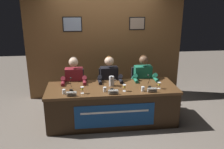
{
  "coord_description": "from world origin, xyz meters",
  "views": [
    {
      "loc": [
        -0.51,
        -4.22,
        2.34
      ],
      "look_at": [
        0.0,
        0.0,
        0.97
      ],
      "focal_mm": 38.15,
      "sensor_mm": 36.0,
      "label": 1
    }
  ],
  "objects_px": {
    "microphone_center": "(112,85)",
    "chair_center": "(109,90)",
    "water_cup_left": "(64,92)",
    "panelist_right": "(144,79)",
    "water_cup_right": "(143,89)",
    "juice_glass_center": "(124,87)",
    "water_pitcher_central": "(111,81)",
    "panelist_left": "(74,82)",
    "water_cup_center": "(105,90)",
    "chair_right": "(141,88)",
    "conference_table": "(113,100)",
    "nameplate_center": "(113,92)",
    "microphone_right": "(149,83)",
    "juice_glass_right": "(159,84)",
    "chair_left": "(75,91)",
    "microphone_left": "(71,86)",
    "nameplate_left": "(71,94)",
    "juice_glass_left": "(82,89)",
    "panelist_center": "(110,81)",
    "nameplate_right": "(152,90)"
  },
  "relations": [
    {
      "from": "panelist_left",
      "to": "water_cup_center",
      "type": "relative_size",
      "value": 14.21
    },
    {
      "from": "nameplate_center",
      "to": "microphone_right",
      "type": "height_order",
      "value": "microphone_right"
    },
    {
      "from": "nameplate_left",
      "to": "water_pitcher_central",
      "type": "height_order",
      "value": "water_pitcher_central"
    },
    {
      "from": "conference_table",
      "to": "juice_glass_left",
      "type": "bearing_deg",
      "value": -164.82
    },
    {
      "from": "water_cup_left",
      "to": "water_cup_right",
      "type": "height_order",
      "value": "same"
    },
    {
      "from": "chair_left",
      "to": "microphone_center",
      "type": "relative_size",
      "value": 4.07
    },
    {
      "from": "water_cup_left",
      "to": "microphone_center",
      "type": "relative_size",
      "value": 0.39
    },
    {
      "from": "chair_left",
      "to": "panelist_center",
      "type": "xyz_separation_m",
      "value": [
        0.73,
        -0.2,
        0.27
      ]
    },
    {
      "from": "chair_left",
      "to": "juice_glass_right",
      "type": "xyz_separation_m",
      "value": [
        1.59,
        -0.82,
        0.39
      ]
    },
    {
      "from": "juice_glass_left",
      "to": "microphone_left",
      "type": "bearing_deg",
      "value": 135.43
    },
    {
      "from": "nameplate_right",
      "to": "panelist_right",
      "type": "bearing_deg",
      "value": 87.25
    },
    {
      "from": "conference_table",
      "to": "water_pitcher_central",
      "type": "height_order",
      "value": "water_pitcher_central"
    },
    {
      "from": "water_cup_left",
      "to": "water_cup_right",
      "type": "xyz_separation_m",
      "value": [
        1.42,
        -0.03,
        0.0
      ]
    },
    {
      "from": "microphone_center",
      "to": "juice_glass_right",
      "type": "distance_m",
      "value": 0.89
    },
    {
      "from": "water_cup_left",
      "to": "panelist_right",
      "type": "distance_m",
      "value": 1.75
    },
    {
      "from": "microphone_left",
      "to": "nameplate_right",
      "type": "distance_m",
      "value": 1.49
    },
    {
      "from": "microphone_left",
      "to": "water_pitcher_central",
      "type": "xyz_separation_m",
      "value": [
        0.77,
        0.12,
        0.02
      ]
    },
    {
      "from": "chair_center",
      "to": "microphone_right",
      "type": "relative_size",
      "value": 4.07
    },
    {
      "from": "microphone_left",
      "to": "microphone_center",
      "type": "bearing_deg",
      "value": -2.92
    },
    {
      "from": "water_cup_left",
      "to": "conference_table",
      "type": "bearing_deg",
      "value": 8.81
    },
    {
      "from": "microphone_center",
      "to": "juice_glass_left",
      "type": "bearing_deg",
      "value": -163.06
    },
    {
      "from": "chair_right",
      "to": "panelist_right",
      "type": "xyz_separation_m",
      "value": [
        0.0,
        -0.2,
        0.27
      ]
    },
    {
      "from": "juice_glass_left",
      "to": "microphone_right",
      "type": "relative_size",
      "value": 0.57
    },
    {
      "from": "water_cup_center",
      "to": "water_pitcher_central",
      "type": "xyz_separation_m",
      "value": [
        0.16,
        0.28,
        0.06
      ]
    },
    {
      "from": "nameplate_left",
      "to": "microphone_right",
      "type": "distance_m",
      "value": 1.49
    },
    {
      "from": "nameplate_center",
      "to": "chair_right",
      "type": "relative_size",
      "value": 0.21
    },
    {
      "from": "juice_glass_left",
      "to": "panelist_center",
      "type": "bearing_deg",
      "value": 50.53
    },
    {
      "from": "juice_glass_center",
      "to": "water_pitcher_central",
      "type": "xyz_separation_m",
      "value": [
        -0.2,
        0.31,
        0.01
      ]
    },
    {
      "from": "chair_right",
      "to": "juice_glass_right",
      "type": "distance_m",
      "value": 0.91
    },
    {
      "from": "water_cup_left",
      "to": "microphone_center",
      "type": "distance_m",
      "value": 0.88
    },
    {
      "from": "water_cup_left",
      "to": "juice_glass_right",
      "type": "relative_size",
      "value": 0.69
    },
    {
      "from": "microphone_center",
      "to": "chair_center",
      "type": "bearing_deg",
      "value": 88.73
    },
    {
      "from": "chair_right",
      "to": "juice_glass_right",
      "type": "xyz_separation_m",
      "value": [
        0.14,
        -0.82,
        0.39
      ]
    },
    {
      "from": "water_cup_left",
      "to": "panelist_right",
      "type": "relative_size",
      "value": 0.07
    },
    {
      "from": "water_cup_center",
      "to": "nameplate_right",
      "type": "bearing_deg",
      "value": -8.68
    },
    {
      "from": "microphone_right",
      "to": "juice_glass_left",
      "type": "bearing_deg",
      "value": -171.36
    },
    {
      "from": "juice_glass_left",
      "to": "chair_right",
      "type": "relative_size",
      "value": 0.14
    },
    {
      "from": "microphone_center",
      "to": "chair_left",
      "type": "bearing_deg",
      "value": 134.87
    },
    {
      "from": "conference_table",
      "to": "water_cup_right",
      "type": "bearing_deg",
      "value": -17.83
    },
    {
      "from": "panelist_left",
      "to": "water_cup_center",
      "type": "distance_m",
      "value": 0.86
    },
    {
      "from": "chair_right",
      "to": "water_cup_left",
      "type": "bearing_deg",
      "value": -151.78
    },
    {
      "from": "nameplate_left",
      "to": "chair_right",
      "type": "xyz_separation_m",
      "value": [
        1.48,
        0.98,
        -0.34
      ]
    },
    {
      "from": "conference_table",
      "to": "microphone_center",
      "type": "distance_m",
      "value": 0.31
    },
    {
      "from": "chair_center",
      "to": "water_pitcher_central",
      "type": "height_order",
      "value": "water_pitcher_central"
    },
    {
      "from": "juice_glass_center",
      "to": "water_cup_center",
      "type": "relative_size",
      "value": 1.46
    },
    {
      "from": "chair_center",
      "to": "water_cup_right",
      "type": "xyz_separation_m",
      "value": [
        0.53,
        -0.9,
        0.34
      ]
    },
    {
      "from": "water_cup_left",
      "to": "nameplate_right",
      "type": "height_order",
      "value": "water_cup_left"
    },
    {
      "from": "water_cup_center",
      "to": "juice_glass_right",
      "type": "distance_m",
      "value": 1.02
    },
    {
      "from": "microphone_center",
      "to": "panelist_right",
      "type": "xyz_separation_m",
      "value": [
        0.74,
        0.52,
        -0.1
      ]
    },
    {
      "from": "chair_left",
      "to": "chair_right",
      "type": "xyz_separation_m",
      "value": [
        1.45,
        0.0,
        0.0
      ]
    }
  ]
}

